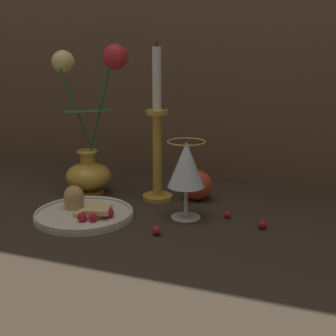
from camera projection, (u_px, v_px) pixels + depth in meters
ground_plane at (147, 210)px, 1.03m from camera, size 2.40×2.40×0.00m
vase at (89, 144)px, 1.13m from camera, size 0.20×0.11×0.36m
plate_with_pastries at (83, 211)px, 0.99m from camera, size 0.21×0.21×0.06m
wine_glass at (186, 167)px, 0.96m from camera, size 0.08×0.08×0.16m
candlestick at (157, 141)px, 1.07m from camera, size 0.07×0.07×0.36m
apple_beside_vase at (197, 185)px, 1.10m from camera, size 0.07×0.07×0.08m
berry_near_plate at (227, 214)px, 0.98m from camera, size 0.02×0.02×0.02m
berry_front_center at (263, 225)px, 0.92m from camera, size 0.02×0.02×0.02m
berry_by_glass_stem at (157, 231)px, 0.89m from camera, size 0.02×0.02×0.02m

